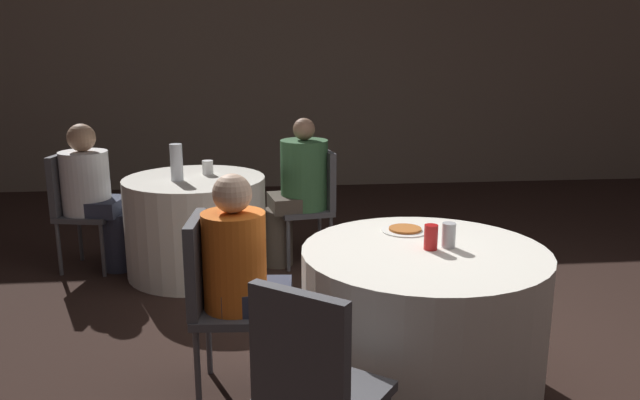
% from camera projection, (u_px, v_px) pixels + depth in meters
% --- Properties ---
extents(ground_plane, '(16.00, 16.00, 0.00)m').
position_uv_depth(ground_plane, '(438.00, 382.00, 3.22)').
color(ground_plane, black).
extents(wall_back, '(16.00, 0.06, 2.80)m').
position_uv_depth(wall_back, '(331.00, 71.00, 7.51)').
color(wall_back, gray).
rests_on(wall_back, ground_plane).
extents(table_near, '(1.19, 1.19, 0.74)m').
position_uv_depth(table_near, '(422.00, 321.00, 3.08)').
color(table_near, white).
rests_on(table_near, ground_plane).
extents(table_far, '(1.05, 1.05, 0.74)m').
position_uv_depth(table_far, '(196.00, 225.00, 4.72)').
color(table_far, white).
rests_on(table_far, ground_plane).
extents(chair_near_west, '(0.44, 0.43, 0.90)m').
position_uv_depth(chair_near_west, '(216.00, 290.00, 3.02)').
color(chair_near_west, '#47474C').
rests_on(chair_near_west, ground_plane).
extents(chair_near_southwest, '(0.56, 0.56, 0.90)m').
position_uv_depth(chair_near_southwest, '(312.00, 380.00, 2.21)').
color(chair_near_southwest, '#47474C').
rests_on(chair_near_southwest, ground_plane).
extents(chair_far_east, '(0.46, 0.46, 0.90)m').
position_uv_depth(chair_far_east, '(316.00, 196.00, 4.92)').
color(chair_far_east, '#47474C').
rests_on(chair_far_east, ground_plane).
extents(chair_far_west, '(0.47, 0.47, 0.90)m').
position_uv_depth(chair_far_west, '(75.00, 201.00, 4.77)').
color(chair_far_west, '#47474C').
rests_on(chair_far_west, ground_plane).
extents(person_green_jacket, '(0.52, 0.40, 1.16)m').
position_uv_depth(person_green_jacket, '(297.00, 190.00, 4.87)').
color(person_green_jacket, '#4C4238').
rests_on(person_green_jacket, ground_plane).
extents(person_white_shirt, '(0.52, 0.40, 1.13)m').
position_uv_depth(person_white_shirt, '(95.00, 196.00, 4.74)').
color(person_white_shirt, '#33384C').
rests_on(person_white_shirt, ground_plane).
extents(person_orange_shirt, '(0.49, 0.32, 1.11)m').
position_uv_depth(person_orange_shirt, '(252.00, 287.00, 3.02)').
color(person_orange_shirt, '#33384C').
rests_on(person_orange_shirt, ground_plane).
extents(pizza_plate_near, '(0.25, 0.25, 0.02)m').
position_uv_depth(pizza_plate_near, '(405.00, 230.00, 3.29)').
color(pizza_plate_near, white).
rests_on(pizza_plate_near, table_near).
extents(soda_can_silver, '(0.07, 0.07, 0.12)m').
position_uv_depth(soda_can_silver, '(449.00, 235.00, 3.01)').
color(soda_can_silver, silver).
rests_on(soda_can_silver, table_near).
extents(soda_can_red, '(0.07, 0.07, 0.12)m').
position_uv_depth(soda_can_red, '(431.00, 237.00, 2.98)').
color(soda_can_red, red).
rests_on(soda_can_red, table_near).
extents(bottle_far, '(0.09, 0.09, 0.27)m').
position_uv_depth(bottle_far, '(177.00, 162.00, 4.50)').
color(bottle_far, silver).
rests_on(bottle_far, table_far).
extents(cup_far, '(0.08, 0.08, 0.11)m').
position_uv_depth(cup_far, '(208.00, 167.00, 4.75)').
color(cup_far, white).
rests_on(cup_far, table_far).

